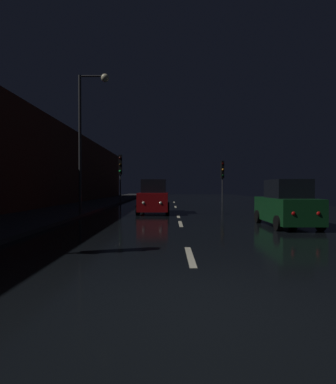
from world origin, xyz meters
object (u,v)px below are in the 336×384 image
at_px(traffic_light_far_right, 222,173).
at_px(car_approaching_headlights, 154,198).
at_px(traffic_light_far_left, 120,169).
at_px(streetlamp_overhead, 88,124).
at_px(car_parked_right_near, 286,205).

height_order(traffic_light_far_right, car_approaching_headlights, traffic_light_far_right).
bearing_deg(traffic_light_far_left, streetlamp_overhead, -0.33).
xyz_separation_m(traffic_light_far_right, car_parked_right_near, (-0.80, -20.74, -2.33)).
bearing_deg(car_parked_right_near, streetlamp_overhead, 66.81).
distance_m(traffic_light_far_right, car_parked_right_near, 20.88).
bearing_deg(car_approaching_headlights, car_parked_right_near, 41.84).
bearing_deg(traffic_light_far_right, streetlamp_overhead, -38.60).
bearing_deg(traffic_light_far_right, car_parked_right_near, -9.17).
relative_size(streetlamp_overhead, car_approaching_headlights, 1.86).
xyz_separation_m(traffic_light_far_left, car_approaching_headlights, (3.76, -10.23, -2.47)).
bearing_deg(traffic_light_far_left, car_approaching_headlights, 18.82).
xyz_separation_m(traffic_light_far_left, car_parked_right_near, (9.71, -16.87, -2.55)).
bearing_deg(streetlamp_overhead, traffic_light_far_left, 91.03).
xyz_separation_m(streetlamp_overhead, car_parked_right_near, (9.48, -4.06, -4.26)).
bearing_deg(car_approaching_headlights, traffic_light_far_left, -159.82).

